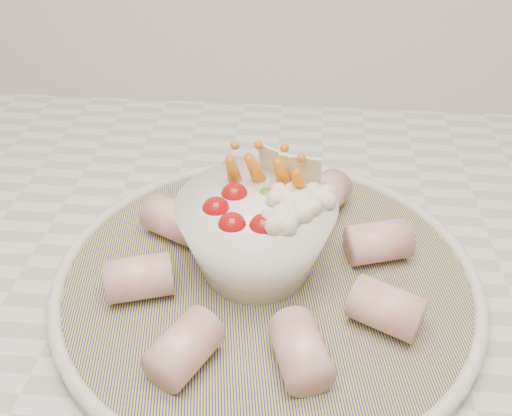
{
  "coord_description": "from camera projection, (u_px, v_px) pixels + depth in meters",
  "views": [
    {
      "loc": [
        0.2,
        1.0,
        1.29
      ],
      "look_at": [
        0.17,
        1.38,
        1.0
      ],
      "focal_mm": 40.0,
      "sensor_mm": 36.0,
      "label": 1
    }
  ],
  "objects": [
    {
      "name": "serving_platter",
      "position": [
        267.0,
        278.0,
        0.52
      ],
      "size": [
        0.44,
        0.44,
        0.02
      ],
      "color": "navy",
      "rests_on": "kitchen_counter"
    },
    {
      "name": "cured_meat_rolls",
      "position": [
        266.0,
        258.0,
        0.5
      ],
      "size": [
        0.27,
        0.28,
        0.04
      ],
      "color": "#C4595A",
      "rests_on": "serving_platter"
    },
    {
      "name": "veggie_bowl",
      "position": [
        258.0,
        232.0,
        0.5
      ],
      "size": [
        0.14,
        0.14,
        0.11
      ],
      "color": "white",
      "rests_on": "serving_platter"
    }
  ]
}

